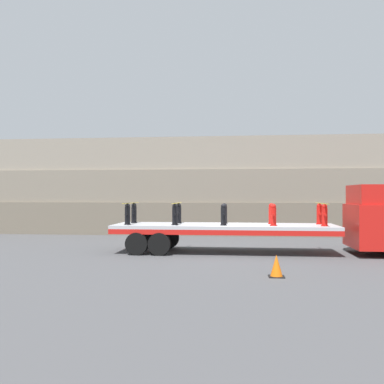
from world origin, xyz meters
name	(u,v)px	position (x,y,z in m)	size (l,w,h in m)	color
ground_plane	(224,252)	(0.00, 0.00, 0.00)	(120.00, 120.00, 0.00)	#474749
rock_cliff	(229,186)	(0.00, 8.50, 2.90)	(60.00, 3.30, 5.80)	#706656
truck_cab	(381,220)	(6.21, 0.00, 1.39)	(2.24, 2.73, 2.77)	red
flatbed_trailer	(208,230)	(-0.66, 0.00, 0.93)	(9.07, 2.57, 1.16)	#B2B2B7
fire_hydrant_black_near_0	(127,214)	(-3.93, -0.54, 1.58)	(0.28, 0.51, 0.87)	black
fire_hydrant_black_far_0	(134,213)	(-3.93, 0.54, 1.58)	(0.28, 0.51, 0.87)	black
fire_hydrant_black_near_1	(175,215)	(-1.97, -0.54, 1.58)	(0.28, 0.51, 0.87)	black
fire_hydrant_black_far_1	(179,213)	(-1.97, 0.54, 1.58)	(0.28, 0.51, 0.87)	black
fire_hydrant_black_near_2	(224,215)	(0.00, -0.54, 1.58)	(0.28, 0.51, 0.87)	black
fire_hydrant_black_far_2	(224,214)	(0.00, 0.54, 1.58)	(0.28, 0.51, 0.87)	black
fire_hydrant_red_near_3	(273,215)	(1.97, -0.54, 1.58)	(0.28, 0.51, 0.87)	red
fire_hydrant_red_far_3	(271,214)	(1.97, 0.54, 1.58)	(0.28, 0.51, 0.87)	red
fire_hydrant_red_near_4	(325,215)	(3.93, -0.54, 1.58)	(0.28, 0.51, 0.87)	red
fire_hydrant_red_far_4	(319,214)	(3.93, 0.54, 1.58)	(0.28, 0.51, 0.87)	red
cargo_strap_rear	(131,203)	(-3.93, 0.00, 2.03)	(0.05, 2.67, 0.01)	yellow
cargo_strap_middle	(177,203)	(-1.97, 0.00, 2.03)	(0.05, 2.67, 0.01)	yellow
cargo_strap_front	(322,203)	(3.93, 0.00, 2.03)	(0.05, 2.67, 0.01)	yellow
traffic_cone	(276,266)	(1.69, -5.10, 0.32)	(0.46, 0.46, 0.65)	black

